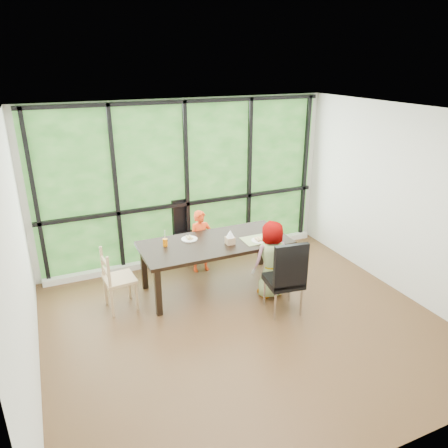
{
  "coord_description": "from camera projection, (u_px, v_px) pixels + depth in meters",
  "views": [
    {
      "loc": [
        -2.14,
        -4.17,
        3.26
      ],
      "look_at": [
        0.13,
        0.97,
        1.05
      ],
      "focal_mm": 33.83,
      "sensor_mm": 36.0,
      "label": 1
    }
  ],
  "objects": [
    {
      "name": "window_sill",
      "position": [
        190.0,
        256.0,
        7.37
      ],
      "size": [
        4.8,
        0.12,
        0.1
      ],
      "primitive_type": "cube",
      "color": "silver",
      "rests_on": "ground"
    },
    {
      "name": "dining_table",
      "position": [
        215.0,
        264.0,
        6.34
      ],
      "size": [
        2.27,
        1.2,
        0.75
      ],
      "primitive_type": "cube",
      "rotation": [
        0.0,
        0.0,
        0.1
      ],
      "color": "black",
      "rests_on": "ground"
    },
    {
      "name": "crepe_rolls_near",
      "position": [
        260.0,
        239.0,
        6.22
      ],
      "size": [
        0.15,
        0.12,
        0.04
      ],
      "primitive_type": null,
      "color": "tan",
      "rests_on": "plate_near"
    },
    {
      "name": "chair_end_beech",
      "position": [
        120.0,
        279.0,
        5.78
      ],
      "size": [
        0.43,
        0.45,
        0.9
      ],
      "primitive_type": "cube",
      "rotation": [
        0.0,
        0.0,
        1.65
      ],
      "color": "#A2835E",
      "rests_on": "ground"
    },
    {
      "name": "chair_interior_leather",
      "position": [
        284.0,
        276.0,
        5.67
      ],
      "size": [
        0.52,
        0.52,
        1.08
      ],
      "primitive_type": "cube",
      "rotation": [
        0.0,
        0.0,
        3.01
      ],
      "color": "black",
      "rests_on": "ground"
    },
    {
      "name": "crepe_rolls_far",
      "position": [
        189.0,
        237.0,
        6.27
      ],
      "size": [
        0.1,
        0.12,
        0.04
      ],
      "primitive_type": null,
      "color": "tan",
      "rests_on": "plate_far"
    },
    {
      "name": "tissue_box",
      "position": [
        230.0,
        240.0,
        6.12
      ],
      "size": [
        0.12,
        0.12,
        0.1
      ],
      "primitive_type": "cube",
      "color": "tan",
      "rests_on": "dining_table"
    },
    {
      "name": "child_older",
      "position": [
        272.0,
        260.0,
        6.04
      ],
      "size": [
        0.56,
        0.37,
        1.15
      ],
      "primitive_type": "imported",
      "rotation": [
        0.0,
        0.0,
        3.14
      ],
      "color": "slate",
      "rests_on": "ground"
    },
    {
      "name": "straw_white",
      "position": [
        165.0,
        236.0,
        6.01
      ],
      "size": [
        0.01,
        0.04,
        0.2
      ],
      "primitive_type": "cylinder",
      "rotation": [
        0.14,
        0.0,
        0.0
      ],
      "color": "white",
      "rests_on": "orange_cup"
    },
    {
      "name": "orange_cup",
      "position": [
        165.0,
        242.0,
        6.05
      ],
      "size": [
        0.07,
        0.07,
        0.11
      ],
      "primitive_type": "cylinder",
      "color": "orange",
      "rests_on": "dining_table"
    },
    {
      "name": "ground",
      "position": [
        245.0,
        324.0,
        5.55
      ],
      "size": [
        5.0,
        5.0,
        0.0
      ],
      "primitive_type": "plane",
      "color": "black",
      "rests_on": "ground"
    },
    {
      "name": "foliage_backdrop",
      "position": [
        186.0,
        183.0,
        6.96
      ],
      "size": [
        4.8,
        0.02,
        2.65
      ],
      "primitive_type": "cube",
      "color": "#22521C",
      "rests_on": "back_wall"
    },
    {
      "name": "child_toddler",
      "position": [
        201.0,
        241.0,
        6.8
      ],
      "size": [
        0.38,
        0.25,
        1.03
      ],
      "primitive_type": "imported",
      "rotation": [
        0.0,
        0.0,
        -0.01
      ],
      "color": "red",
      "rests_on": "ground"
    },
    {
      "name": "placemat",
      "position": [
        258.0,
        239.0,
        6.27
      ],
      "size": [
        0.47,
        0.34,
        0.01
      ],
      "primitive_type": "cube",
      "color": "tan",
      "rests_on": "dining_table"
    },
    {
      "name": "plate_near",
      "position": [
        260.0,
        241.0,
        6.23
      ],
      "size": [
        0.25,
        0.25,
        0.02
      ],
      "primitive_type": "cylinder",
      "color": "white",
      "rests_on": "dining_table"
    },
    {
      "name": "plate_far",
      "position": [
        189.0,
        239.0,
        6.28
      ],
      "size": [
        0.24,
        0.24,
        0.02
      ],
      "primitive_type": "cylinder",
      "color": "white",
      "rests_on": "dining_table"
    },
    {
      "name": "straw_pink",
      "position": [
        279.0,
        229.0,
        6.23
      ],
      "size": [
        0.01,
        0.04,
        0.2
      ],
      "primitive_type": "cylinder",
      "rotation": [
        0.14,
        0.0,
        0.0
      ],
      "color": "pink",
      "rests_on": "green_cup"
    },
    {
      "name": "chair_window_leather",
      "position": [
        191.0,
        232.0,
        7.11
      ],
      "size": [
        0.54,
        0.54,
        1.08
      ],
      "primitive_type": "cube",
      "rotation": [
        0.0,
        0.0,
        0.2
      ],
      "color": "black",
      "rests_on": "ground"
    },
    {
      "name": "window_mullions",
      "position": [
        187.0,
        183.0,
        6.92
      ],
      "size": [
        4.8,
        0.06,
        2.65
      ],
      "primitive_type": null,
      "color": "black",
      "rests_on": "back_wall"
    },
    {
      "name": "back_wall",
      "position": [
        186.0,
        183.0,
        6.98
      ],
      "size": [
        5.0,
        0.0,
        5.0
      ],
      "primitive_type": "plane",
      "rotation": [
        1.57,
        0.0,
        0.0
      ],
      "color": "silver",
      "rests_on": "ground"
    },
    {
      "name": "green_cup",
      "position": [
        279.0,
        235.0,
        6.27
      ],
      "size": [
        0.08,
        0.08,
        0.12
      ],
      "primitive_type": "cylinder",
      "color": "#59C22E",
      "rests_on": "dining_table"
    },
    {
      "name": "tissue",
      "position": [
        230.0,
        234.0,
        6.08
      ],
      "size": [
        0.12,
        0.12,
        0.11
      ],
      "primitive_type": "cone",
      "color": "white",
      "rests_on": "tissue_box"
    }
  ]
}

